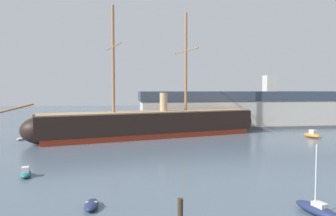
{
  "coord_description": "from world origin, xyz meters",
  "views": [
    {
      "loc": [
        -8.66,
        -15.02,
        10.59
      ],
      "look_at": [
        -0.79,
        41.22,
        7.29
      ],
      "focal_mm": 34.29,
      "sensor_mm": 36.0,
      "label": 1
    }
  ],
  "objects_px": {
    "mooring_piling_left_pair": "(180,212)",
    "dockside_warehouse_right": "(238,109)",
    "dinghy_foreground_left": "(91,205)",
    "sailboat_foreground_right": "(317,209)",
    "motorboat_far_right": "(312,135)",
    "motorboat_mid_left": "(26,173)",
    "tall_ship": "(152,124)",
    "dinghy_far_left": "(21,139)"
  },
  "relations": [
    {
      "from": "dinghy_far_left",
      "to": "dinghy_foreground_left",
      "type": "bearing_deg",
      "value": -66.21
    },
    {
      "from": "motorboat_far_right",
      "to": "mooring_piling_left_pair",
      "type": "bearing_deg",
      "value": -131.97
    },
    {
      "from": "dinghy_foreground_left",
      "to": "dockside_warehouse_right",
      "type": "bearing_deg",
      "value": 59.01
    },
    {
      "from": "mooring_piling_left_pair",
      "to": "dockside_warehouse_right",
      "type": "distance_m",
      "value": 69.38
    },
    {
      "from": "dinghy_foreground_left",
      "to": "motorboat_mid_left",
      "type": "bearing_deg",
      "value": 127.32
    },
    {
      "from": "tall_ship",
      "to": "dockside_warehouse_right",
      "type": "height_order",
      "value": "tall_ship"
    },
    {
      "from": "tall_ship",
      "to": "dinghy_foreground_left",
      "type": "height_order",
      "value": "tall_ship"
    },
    {
      "from": "dinghy_far_left",
      "to": "mooring_piling_left_pair",
      "type": "distance_m",
      "value": 52.72
    },
    {
      "from": "sailboat_foreground_right",
      "to": "motorboat_mid_left",
      "type": "distance_m",
      "value": 32.1
    },
    {
      "from": "motorboat_far_right",
      "to": "mooring_piling_left_pair",
      "type": "height_order",
      "value": "mooring_piling_left_pair"
    },
    {
      "from": "sailboat_foreground_right",
      "to": "motorboat_far_right",
      "type": "xyz_separation_m",
      "value": [
        24.94,
        40.42,
        0.11
      ]
    },
    {
      "from": "dinghy_foreground_left",
      "to": "dockside_warehouse_right",
      "type": "distance_m",
      "value": 68.68
    },
    {
      "from": "motorboat_mid_left",
      "to": "motorboat_far_right",
      "type": "distance_m",
      "value": 58.29
    },
    {
      "from": "dinghy_foreground_left",
      "to": "mooring_piling_left_pair",
      "type": "xyz_separation_m",
      "value": [
        7.22,
        -4.58,
        0.74
      ]
    },
    {
      "from": "tall_ship",
      "to": "dockside_warehouse_right",
      "type": "relative_size",
      "value": 0.94
    },
    {
      "from": "motorboat_mid_left",
      "to": "dockside_warehouse_right",
      "type": "xyz_separation_m",
      "value": [
        44.19,
        47.06,
        4.54
      ]
    },
    {
      "from": "dockside_warehouse_right",
      "to": "dinghy_foreground_left",
      "type": "bearing_deg",
      "value": -120.99
    },
    {
      "from": "tall_ship",
      "to": "dinghy_foreground_left",
      "type": "bearing_deg",
      "value": -102.23
    },
    {
      "from": "dockside_warehouse_right",
      "to": "sailboat_foreground_right",
      "type": "bearing_deg",
      "value": -104.5
    },
    {
      "from": "sailboat_foreground_right",
      "to": "mooring_piling_left_pair",
      "type": "bearing_deg",
      "value": -177.97
    },
    {
      "from": "sailboat_foreground_right",
      "to": "motorboat_far_right",
      "type": "distance_m",
      "value": 47.5
    },
    {
      "from": "dockside_warehouse_right",
      "to": "motorboat_far_right",
      "type": "bearing_deg",
      "value": -68.92
    },
    {
      "from": "dinghy_far_left",
      "to": "mooring_piling_left_pair",
      "type": "height_order",
      "value": "mooring_piling_left_pair"
    },
    {
      "from": "dinghy_foreground_left",
      "to": "dinghy_far_left",
      "type": "distance_m",
      "value": 45.4
    },
    {
      "from": "motorboat_mid_left",
      "to": "motorboat_far_right",
      "type": "bearing_deg",
      "value": 24.93
    },
    {
      "from": "motorboat_mid_left",
      "to": "dockside_warehouse_right",
      "type": "height_order",
      "value": "dockside_warehouse_right"
    },
    {
      "from": "dinghy_far_left",
      "to": "dockside_warehouse_right",
      "type": "height_order",
      "value": "dockside_warehouse_right"
    },
    {
      "from": "dinghy_far_left",
      "to": "dockside_warehouse_right",
      "type": "xyz_separation_m",
      "value": [
        53.6,
        17.21,
        4.72
      ]
    },
    {
      "from": "dinghy_foreground_left",
      "to": "mooring_piling_left_pair",
      "type": "relative_size",
      "value": 1.34
    },
    {
      "from": "motorboat_mid_left",
      "to": "mooring_piling_left_pair",
      "type": "height_order",
      "value": "mooring_piling_left_pair"
    },
    {
      "from": "mooring_piling_left_pair",
      "to": "sailboat_foreground_right",
      "type": "bearing_deg",
      "value": 2.03
    },
    {
      "from": "mooring_piling_left_pair",
      "to": "dockside_warehouse_right",
      "type": "height_order",
      "value": "dockside_warehouse_right"
    },
    {
      "from": "motorboat_mid_left",
      "to": "mooring_piling_left_pair",
      "type": "bearing_deg",
      "value": -45.26
    },
    {
      "from": "motorboat_mid_left",
      "to": "mooring_piling_left_pair",
      "type": "xyz_separation_m",
      "value": [
        16.12,
        -16.27,
        0.62
      ]
    },
    {
      "from": "motorboat_far_right",
      "to": "dockside_warehouse_right",
      "type": "distance_m",
      "value": 24.49
    },
    {
      "from": "sailboat_foreground_right",
      "to": "dockside_warehouse_right",
      "type": "relative_size",
      "value": 0.1
    },
    {
      "from": "tall_ship",
      "to": "mooring_piling_left_pair",
      "type": "relative_size",
      "value": 26.51
    },
    {
      "from": "sailboat_foreground_right",
      "to": "dinghy_foreground_left",
      "type": "bearing_deg",
      "value": 167.65
    },
    {
      "from": "sailboat_foreground_right",
      "to": "mooring_piling_left_pair",
      "type": "relative_size",
      "value": 2.8
    },
    {
      "from": "dinghy_foreground_left",
      "to": "sailboat_foreground_right",
      "type": "distance_m",
      "value": 19.46
    },
    {
      "from": "tall_ship",
      "to": "motorboat_mid_left",
      "type": "distance_m",
      "value": 35.07
    },
    {
      "from": "mooring_piling_left_pair",
      "to": "dinghy_far_left",
      "type": "bearing_deg",
      "value": 118.96
    }
  ]
}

